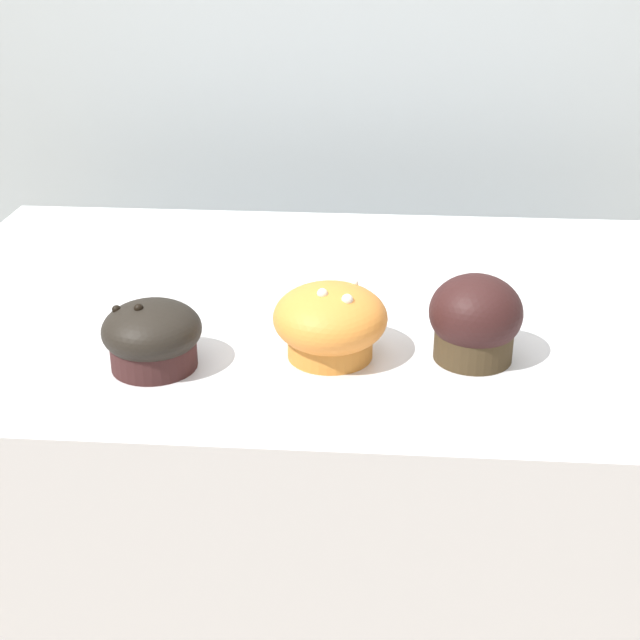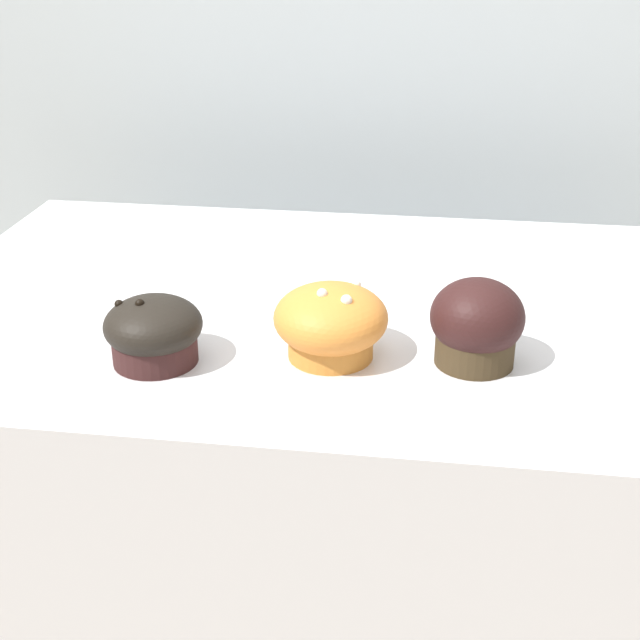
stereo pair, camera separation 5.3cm
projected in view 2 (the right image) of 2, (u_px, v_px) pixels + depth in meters
The scene contains 5 objects.
wall_back at pixel (381, 172), 1.59m from camera, with size 3.20×0.10×1.80m, color #A8B2B7.
display_counter at pixel (337, 599), 1.24m from camera, with size 1.00×0.64×0.91m, color silver.
muffin_front_center at pixel (154, 331), 0.89m from camera, with size 0.10×0.10×0.07m.
muffin_back_left at pixel (477, 324), 0.89m from camera, with size 0.09×0.09×0.09m.
muffin_back_right at pixel (331, 323), 0.90m from camera, with size 0.12×0.12×0.08m.
Camera 2 is at (0.11, -0.95, 1.34)m, focal length 50.00 mm.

